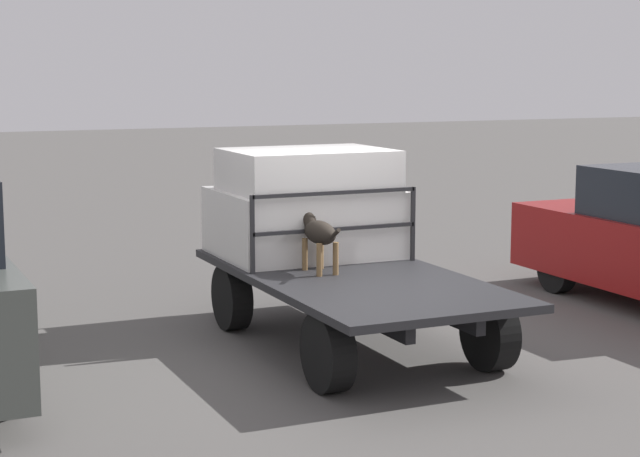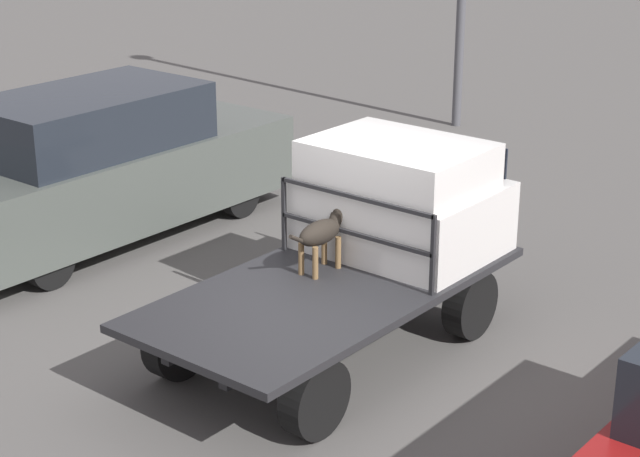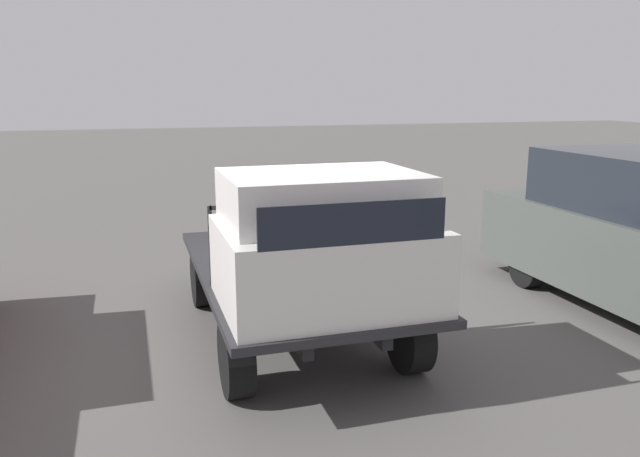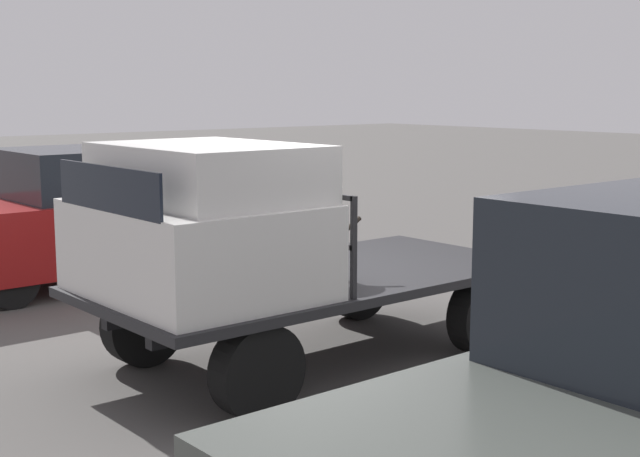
# 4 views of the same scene
# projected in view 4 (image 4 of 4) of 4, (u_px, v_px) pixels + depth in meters

# --- Properties ---
(ground_plane) EXTENTS (80.00, 80.00, 0.00)m
(ground_plane) POSITION_uv_depth(u_px,v_px,m) (316.00, 359.00, 8.06)
(ground_plane) COLOR #514F4C
(flatbed_truck) EXTENTS (4.11, 2.03, 0.79)m
(flatbed_truck) POSITION_uv_depth(u_px,v_px,m) (316.00, 296.00, 7.97)
(flatbed_truck) COLOR black
(flatbed_truck) RESTS_ON ground
(truck_cab) EXTENTS (1.54, 1.91, 1.20)m
(truck_cab) POSITION_uv_depth(u_px,v_px,m) (200.00, 224.00, 7.09)
(truck_cab) COLOR silver
(truck_cab) RESTS_ON flatbed_truck
(truck_headboard) EXTENTS (0.04, 1.91, 0.81)m
(truck_headboard) POSITION_uv_depth(u_px,v_px,m) (280.00, 218.00, 7.60)
(truck_headboard) COLOR #232326
(truck_headboard) RESTS_ON flatbed_truck
(dog) EXTENTS (0.94, 0.24, 0.66)m
(dog) POSITION_uv_depth(u_px,v_px,m) (314.00, 235.00, 7.51)
(dog) COLOR brown
(dog) RESTS_ON flatbed_truck
(parked_sedan) EXTENTS (4.47, 1.88, 1.69)m
(parked_sedan) POSITION_uv_depth(u_px,v_px,m) (97.00, 214.00, 11.32)
(parked_sedan) COLOR black
(parked_sedan) RESTS_ON ground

